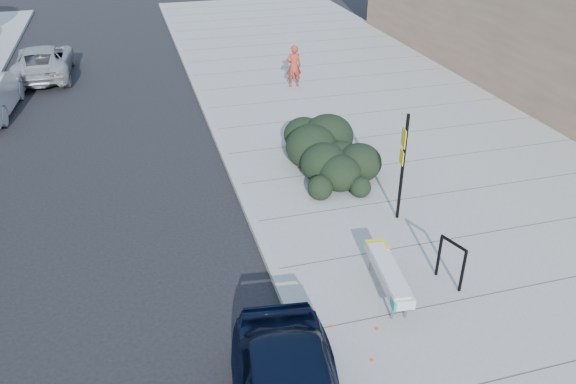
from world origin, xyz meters
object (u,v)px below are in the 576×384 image
bike_rack (451,258)px  suv_silver (43,61)px  pedestrian (294,66)px  bench (388,273)px  sign_post (403,162)px

bike_rack → suv_silver: suv_silver is taller
bike_rack → pedestrian: pedestrian is taller
bench → pedestrian: bearing=89.2°
suv_silver → sign_post: bearing=122.5°
sign_post → pedestrian: bearing=99.8°
bike_rack → sign_post: bearing=70.4°
suv_silver → pedestrian: 10.82m
bench → pedestrian: size_ratio=1.26×
bench → pedestrian: 12.98m
sign_post → suv_silver: (-9.48, 14.81, -1.03)m
sign_post → pedestrian: 10.31m
bench → bike_rack: size_ratio=2.04×
sign_post → pedestrian: (0.33, 10.28, -0.73)m
sign_post → bench: bearing=-107.8°
bench → sign_post: (1.46, 2.58, 1.07)m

